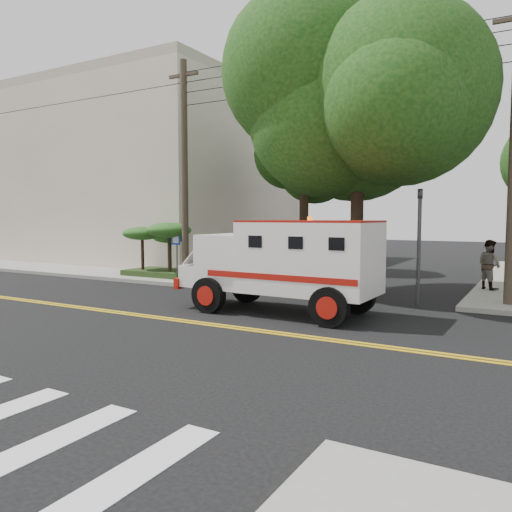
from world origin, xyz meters
The scene contains 11 objects.
ground centered at (0.00, 0.00, 0.00)m, with size 100.00×100.00×0.00m, color black.
sidewalk_nw centered at (-13.50, 13.50, 0.07)m, with size 17.00×17.00×0.15m, color gray.
building_left centered at (-15.50, 15.00, 5.15)m, with size 16.00×14.00×10.00m, color beige.
utility_pole_left centered at (-5.60, 6.00, 4.50)m, with size 0.28×0.28×9.00m, color #382D23.
tree_main centered at (1.94, 6.21, 7.20)m, with size 6.08×5.70×9.85m.
tree_left centered at (-2.68, 11.79, 5.73)m, with size 4.48×4.20×7.70m.
traffic_signal centered at (3.80, 5.60, 2.23)m, with size 0.15×0.18×3.60m.
accessibility_sign centered at (-6.20, 6.17, 1.37)m, with size 0.45×0.10×2.02m.
palm_planter centered at (-7.44, 6.62, 1.65)m, with size 3.52×2.63×2.36m.
armored_truck centered at (0.84, 2.28, 1.50)m, with size 5.85×2.45×2.64m.
pedestrian_b centered at (5.50, 9.27, 1.04)m, with size 0.86×0.67×1.78m, color gray.
Camera 1 is at (7.09, -10.27, 2.73)m, focal length 35.00 mm.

